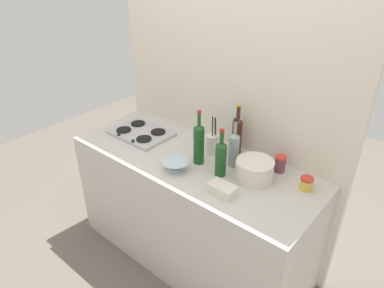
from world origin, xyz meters
name	(u,v)px	position (x,y,z in m)	size (l,w,h in m)	color
ground_plane	(192,253)	(0.00, 0.00, 0.00)	(6.00, 6.00, 0.00)	#6B6056
counter_block	(192,210)	(0.00, 0.00, 0.45)	(1.80, 0.70, 0.90)	beige
backsplash_panel	(226,94)	(0.00, 0.38, 1.26)	(1.90, 0.06, 2.52)	beige
stovetop_hob	(141,133)	(-0.54, 0.03, 0.91)	(0.46, 0.33, 0.04)	#B2B2B7
plate_stack	(254,170)	(0.45, 0.07, 0.97)	(0.24, 0.24, 0.13)	silver
wine_bottle_leftmost	(221,158)	(0.26, -0.03, 1.03)	(0.07, 0.07, 0.33)	#19471E
wine_bottle_mid_left	(199,143)	(0.06, 0.00, 1.05)	(0.07, 0.07, 0.38)	#19471E
wine_bottle_mid_right	(234,148)	(0.26, 0.12, 1.03)	(0.07, 0.07, 0.34)	gray
wine_bottle_rightmost	(237,134)	(0.18, 0.27, 1.04)	(0.07, 0.07, 0.37)	#472314
mixing_bowl	(175,165)	(0.00, -0.17, 0.93)	(0.18, 0.18, 0.06)	silver
butter_dish	(222,189)	(0.39, -0.18, 0.93)	(0.16, 0.10, 0.06)	silver
utensil_crock	(212,144)	(0.05, 0.16, 0.97)	(0.08, 0.08, 0.28)	silver
condiment_jar_front	(280,164)	(0.53, 0.26, 0.96)	(0.07, 0.07, 0.11)	#66384C
condiment_jar_rear	(306,183)	(0.75, 0.18, 0.94)	(0.08, 0.08, 0.08)	gold
condiment_jar_spare	(253,159)	(0.35, 0.21, 0.94)	(0.05, 0.05, 0.08)	#C64C2D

